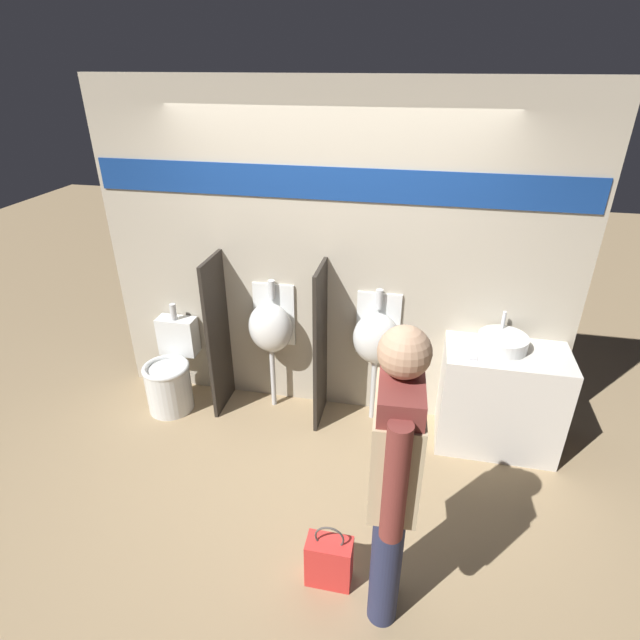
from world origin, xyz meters
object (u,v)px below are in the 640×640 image
object	(u,v)px
person_in_vest	(394,464)
sink_basin	(503,342)
cell_phone	(472,355)
urinal_far	(376,338)
shopping_bag	(329,561)
urinal_near_counter	(271,327)
toilet	(171,375)

from	to	relation	value
person_in_vest	sink_basin	bearing A→B (deg)	-27.03
cell_phone	urinal_far	size ratio (longest dim) A/B	0.12
shopping_bag	person_in_vest	bearing A→B (deg)	-10.19
cell_phone	urinal_near_counter	xyz separation A→B (m)	(-1.61, 0.23, -0.07)
sink_basin	shopping_bag	distance (m)	1.98
sink_basin	urinal_far	size ratio (longest dim) A/B	0.31
person_in_vest	shopping_bag	bearing A→B (deg)	76.43
urinal_near_counter	toilet	bearing A→B (deg)	-167.74
urinal_near_counter	cell_phone	bearing A→B (deg)	-8.28
sink_basin	person_in_vest	size ratio (longest dim) A/B	0.20
cell_phone	shopping_bag	bearing A→B (deg)	-120.11
urinal_far	shopping_bag	bearing A→B (deg)	-92.54
person_in_vest	cell_phone	bearing A→B (deg)	-21.60
urinal_far	toilet	world-z (taller)	urinal_far
cell_phone	person_in_vest	xyz separation A→B (m)	(-0.47, -1.43, 0.18)
urinal_near_counter	shopping_bag	xyz separation A→B (m)	(0.82, -1.61, -0.62)
sink_basin	cell_phone	size ratio (longest dim) A/B	2.61
urinal_near_counter	person_in_vest	distance (m)	2.04
cell_phone	shopping_bag	world-z (taller)	cell_phone
shopping_bag	toilet	bearing A→B (deg)	140.24
urinal_far	sink_basin	bearing A→B (deg)	-4.88
toilet	shopping_bag	world-z (taller)	toilet
shopping_bag	urinal_far	bearing A→B (deg)	87.46
urinal_near_counter	sink_basin	bearing A→B (deg)	-2.53
cell_phone	toilet	distance (m)	2.56
toilet	person_in_vest	xyz separation A→B (m)	(2.03, -1.47, 0.74)
sink_basin	person_in_vest	world-z (taller)	person_in_vest
person_in_vest	urinal_near_counter	bearing A→B (deg)	31.00
urinal_near_counter	shopping_bag	world-z (taller)	urinal_near_counter
urinal_far	person_in_vest	xyz separation A→B (m)	(0.25, -1.67, 0.26)
person_in_vest	shopping_bag	xyz separation A→B (m)	(-0.33, 0.06, -0.88)
urinal_far	cell_phone	bearing A→B (deg)	-17.92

